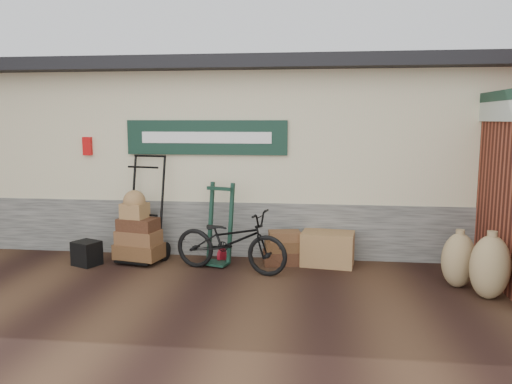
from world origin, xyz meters
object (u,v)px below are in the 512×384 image
green_barrow (219,224)px  suitcase_stack (283,247)px  bicycle (230,237)px  black_trunk (87,253)px  porter_trolley (144,207)px  wicker_hamper (328,249)px

green_barrow → suitcase_stack: green_barrow is taller
bicycle → black_trunk: bearing=103.0°
suitcase_stack → black_trunk: bearing=-171.9°
black_trunk → bicycle: size_ratio=0.21×
porter_trolley → bicycle: 1.56m
wicker_hamper → black_trunk: 3.73m
porter_trolley → suitcase_stack: bearing=12.8°
bicycle → wicker_hamper: bearing=-56.0°
green_barrow → suitcase_stack: (0.98, 0.11, -0.37)m
black_trunk → green_barrow: bearing=9.0°
black_trunk → suitcase_stack: bearing=8.1°
wicker_hamper → black_trunk: (-3.70, -0.47, -0.07)m
porter_trolley → suitcase_stack: (2.20, 0.03, -0.59)m
suitcase_stack → wicker_hamper: suitcase_stack is taller
bicycle → suitcase_stack: bearing=-43.1°
wicker_hamper → porter_trolley: bearing=-178.6°
porter_trolley → wicker_hamper: size_ratio=2.17×
porter_trolley → suitcase_stack: porter_trolley is taller
porter_trolley → bicycle: size_ratio=0.96×
suitcase_stack → wicker_hamper: bearing=3.2°
green_barrow → wicker_hamper: 1.72m
green_barrow → suitcase_stack: 1.05m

